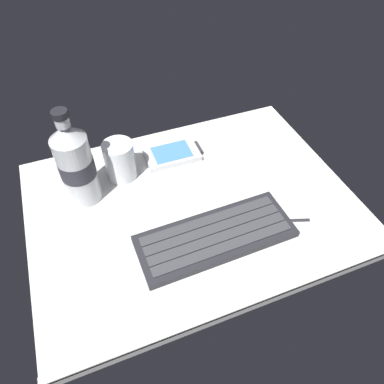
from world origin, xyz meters
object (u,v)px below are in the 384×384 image
object	(u,v)px
handheld_device	(172,154)
juice_cup	(120,162)
keyboard	(216,236)
stylus_pen	(285,220)
water_bottle	(76,164)

from	to	relation	value
handheld_device	juice_cup	size ratio (longest dim) A/B	1.52
keyboard	stylus_pen	distance (cm)	14.26
water_bottle	stylus_pen	size ratio (longest dim) A/B	2.19
stylus_pen	juice_cup	bearing A→B (deg)	157.03
juice_cup	stylus_pen	distance (cm)	35.46
handheld_device	juice_cup	distance (cm)	12.57
keyboard	juice_cup	size ratio (longest dim) A/B	3.44
keyboard	water_bottle	bearing A→B (deg)	136.81
keyboard	handheld_device	distance (cm)	24.36
keyboard	juice_cup	bearing A→B (deg)	117.93
water_bottle	keyboard	bearing A→B (deg)	-43.19
water_bottle	stylus_pen	bearing A→B (deg)	-30.33
handheld_device	juice_cup	xyz separation A→B (cm)	(-12.03, -1.79, 3.18)
handheld_device	water_bottle	bearing A→B (deg)	-165.83
handheld_device	water_bottle	world-z (taller)	water_bottle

